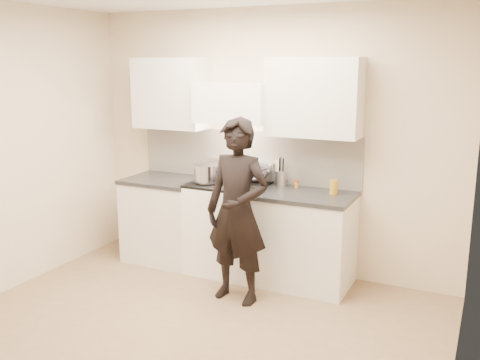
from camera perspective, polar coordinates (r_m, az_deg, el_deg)
name	(u,v)px	position (r m, az deg, el deg)	size (l,w,h in m)	color
ground_plane	(183,336)	(4.49, -6.11, -16.23)	(4.00, 4.00, 0.00)	#896D50
room_shell	(196,133)	(4.33, -4.67, 5.07)	(4.04, 3.54, 2.70)	beige
stove	(229,227)	(5.59, -1.19, -5.01)	(0.76, 0.65, 0.96)	white
counter_right	(305,239)	(5.29, 6.91, -6.28)	(0.92, 0.67, 0.92)	silver
counter_left	(166,219)	(5.97, -7.91, -4.13)	(0.82, 0.67, 0.92)	silver
wok	(251,171)	(5.45, 1.15, 0.98)	(0.41, 0.50, 0.33)	#ACACC4
stock_pot	(207,173)	(5.45, -3.56, 0.75)	(0.38, 0.27, 0.18)	#ACACC4
utensil_crock	(281,177)	(5.44, 4.38, 0.29)	(0.11, 0.11, 0.29)	#B5B4B9
spice_jar	(297,184)	(5.38, 6.07, -0.40)	(0.04, 0.04, 0.08)	orange
oil_glass	(334,187)	(5.17, 9.99, -0.74)	(0.08, 0.08, 0.14)	#A4761D
person	(237,211)	(4.80, -0.28, -3.37)	(0.62, 0.40, 1.69)	black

